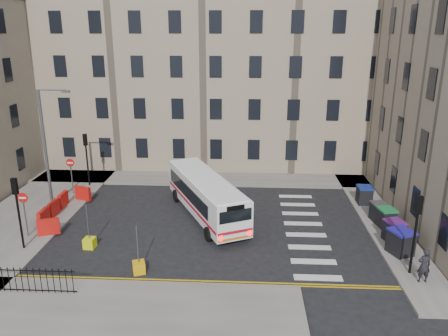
# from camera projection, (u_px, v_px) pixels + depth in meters

# --- Properties ---
(ground) EXTENTS (120.00, 120.00, 0.00)m
(ground) POSITION_uv_depth(u_px,v_px,m) (240.00, 225.00, 27.59)
(ground) COLOR black
(ground) RESTS_ON ground
(pavement_north) EXTENTS (36.00, 3.20, 0.15)m
(pavement_north) POSITION_uv_depth(u_px,v_px,m) (170.00, 178.00, 36.08)
(pavement_north) COLOR slate
(pavement_north) RESTS_ON ground
(pavement_east) EXTENTS (2.40, 26.00, 0.15)m
(pavement_east) POSITION_uv_depth(u_px,v_px,m) (368.00, 203.00, 30.91)
(pavement_east) COLOR slate
(pavement_east) RESTS_ON ground
(pavement_west) EXTENTS (6.00, 22.00, 0.15)m
(pavement_west) POSITION_uv_depth(u_px,v_px,m) (32.00, 213.00, 29.26)
(pavement_west) COLOR slate
(pavement_west) RESTS_ON ground
(pavement_sw) EXTENTS (20.00, 6.00, 0.15)m
(pavement_sw) POSITION_uv_depth(u_px,v_px,m) (70.00, 320.00, 18.41)
(pavement_sw) COLOR slate
(pavement_sw) RESTS_ON ground
(terrace_north) EXTENTS (38.30, 10.80, 17.20)m
(terrace_north) POSITION_uv_depth(u_px,v_px,m) (168.00, 66.00, 40.14)
(terrace_north) COLOR gray
(terrace_north) RESTS_ON ground
(traffic_light_east) EXTENTS (0.28, 0.22, 4.10)m
(traffic_light_east) POSITION_uv_depth(u_px,v_px,m) (416.00, 223.00, 21.04)
(traffic_light_east) COLOR black
(traffic_light_east) RESTS_ON pavement_east
(traffic_light_nw) EXTENTS (0.28, 0.22, 4.10)m
(traffic_light_nw) POSITION_uv_depth(u_px,v_px,m) (86.00, 151.00, 33.55)
(traffic_light_nw) COLOR black
(traffic_light_nw) RESTS_ON pavement_west
(traffic_light_sw) EXTENTS (0.28, 0.22, 4.10)m
(traffic_light_sw) POSITION_uv_depth(u_px,v_px,m) (17.00, 202.00, 23.55)
(traffic_light_sw) COLOR black
(traffic_light_sw) RESTS_ON pavement_west
(streetlamp) EXTENTS (0.50, 0.22, 8.14)m
(streetlamp) POSITION_uv_depth(u_px,v_px,m) (45.00, 148.00, 28.88)
(streetlamp) COLOR #595B5E
(streetlamp) RESTS_ON pavement_west
(no_entry_north) EXTENTS (0.60, 0.08, 3.00)m
(no_entry_north) POSITION_uv_depth(u_px,v_px,m) (71.00, 169.00, 31.91)
(no_entry_north) COLOR #595B5E
(no_entry_north) RESTS_ON pavement_west
(no_entry_south) EXTENTS (0.60, 0.08, 3.00)m
(no_entry_south) POSITION_uv_depth(u_px,v_px,m) (24.00, 205.00, 25.24)
(no_entry_south) COLOR #595B5E
(no_entry_south) RESTS_ON pavement_west
(roadworks_barriers) EXTENTS (1.66, 6.26, 1.00)m
(roadworks_barriers) POSITION_uv_depth(u_px,v_px,m) (59.00, 208.00, 28.49)
(roadworks_barriers) COLOR red
(roadworks_barriers) RESTS_ON pavement_west
(bus) EXTENTS (6.14, 9.69, 2.64)m
(bus) POSITION_uv_depth(u_px,v_px,m) (206.00, 195.00, 28.45)
(bus) COLOR white
(bus) RESTS_ON ground
(wheelie_bin_a) EXTENTS (1.49, 1.57, 1.37)m
(wheelie_bin_a) POSITION_uv_depth(u_px,v_px,m) (401.00, 242.00, 23.55)
(wheelie_bin_a) COLOR black
(wheelie_bin_a) RESTS_ON pavement_east
(wheelie_bin_b) EXTENTS (1.27, 1.37, 1.25)m
(wheelie_bin_b) POSITION_uv_depth(u_px,v_px,m) (394.00, 231.00, 24.97)
(wheelie_bin_b) COLOR black
(wheelie_bin_b) RESTS_ON pavement_east
(wheelie_bin_c) EXTENTS (1.13, 1.24, 1.20)m
(wheelie_bin_c) POSITION_uv_depth(u_px,v_px,m) (386.00, 218.00, 26.82)
(wheelie_bin_c) COLOR black
(wheelie_bin_c) RESTS_ON pavement_east
(wheelie_bin_d) EXTENTS (1.09, 1.20, 1.19)m
(wheelie_bin_d) POSITION_uv_depth(u_px,v_px,m) (379.00, 212.00, 27.72)
(wheelie_bin_d) COLOR black
(wheelie_bin_d) RESTS_ON pavement_east
(wheelie_bin_e) EXTENTS (0.99, 1.14, 1.25)m
(wheelie_bin_e) POSITION_uv_depth(u_px,v_px,m) (364.00, 195.00, 30.47)
(wheelie_bin_e) COLOR black
(wheelie_bin_e) RESTS_ON pavement_east
(pedestrian) EXTENTS (0.67, 0.47, 1.74)m
(pedestrian) POSITION_uv_depth(u_px,v_px,m) (424.00, 266.00, 20.81)
(pedestrian) COLOR black
(pedestrian) RESTS_ON pavement_east
(bollard_yellow) EXTENTS (0.65, 0.65, 0.60)m
(bollard_yellow) POSITION_uv_depth(u_px,v_px,m) (90.00, 243.00, 24.59)
(bollard_yellow) COLOR #DDE60C
(bollard_yellow) RESTS_ON ground
(bollard_chevron) EXTENTS (0.77, 0.77, 0.60)m
(bollard_chevron) POSITION_uv_depth(u_px,v_px,m) (139.00, 267.00, 22.05)
(bollard_chevron) COLOR #E5A70D
(bollard_chevron) RESTS_ON ground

